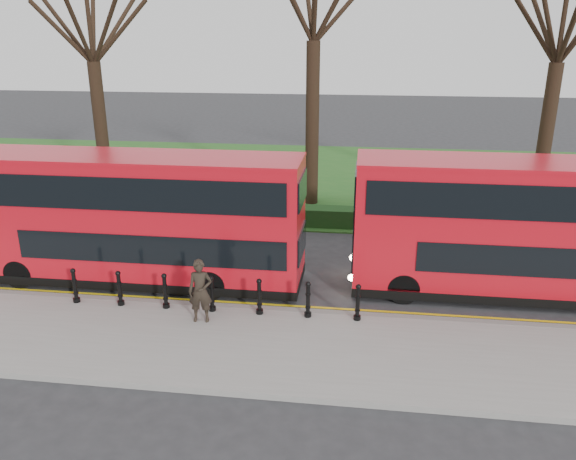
# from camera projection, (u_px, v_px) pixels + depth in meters

# --- Properties ---
(ground) EXTENTS (120.00, 120.00, 0.00)m
(ground) POSITION_uv_depth(u_px,v_px,m) (216.00, 294.00, 17.17)
(ground) COLOR #28282B
(ground) RESTS_ON ground
(pavement) EXTENTS (60.00, 4.00, 0.15)m
(pavement) POSITION_uv_depth(u_px,v_px,m) (186.00, 342.00, 14.33)
(pavement) COLOR gray
(pavement) RESTS_ON ground
(kerb) EXTENTS (60.00, 0.25, 0.16)m
(kerb) POSITION_uv_depth(u_px,v_px,m) (207.00, 307.00, 16.21)
(kerb) COLOR slate
(kerb) RESTS_ON ground
(grass_verge) EXTENTS (60.00, 18.00, 0.06)m
(grass_verge) POSITION_uv_depth(u_px,v_px,m) (284.00, 176.00, 31.19)
(grass_verge) COLOR #1F531B
(grass_verge) RESTS_ON ground
(hedge) EXTENTS (60.00, 0.90, 0.80)m
(hedge) POSITION_uv_depth(u_px,v_px,m) (256.00, 214.00, 23.39)
(hedge) COLOR black
(hedge) RESTS_ON ground
(yellow_line_outer) EXTENTS (60.00, 0.10, 0.01)m
(yellow_line_outer) POSITION_uv_depth(u_px,v_px,m) (210.00, 304.00, 16.51)
(yellow_line_outer) COLOR yellow
(yellow_line_outer) RESTS_ON ground
(yellow_line_inner) EXTENTS (60.00, 0.10, 0.01)m
(yellow_line_inner) POSITION_uv_depth(u_px,v_px,m) (212.00, 301.00, 16.70)
(yellow_line_inner) COLOR yellow
(yellow_line_inner) RESTS_ON ground
(tree_left) EXTENTS (7.38, 7.38, 11.53)m
(tree_left) POSITION_uv_depth(u_px,v_px,m) (88.00, 13.00, 24.74)
(tree_left) COLOR black
(tree_left) RESTS_ON ground
(tree_right) EXTENTS (7.47, 7.47, 11.67)m
(tree_right) POSITION_uv_depth(u_px,v_px,m) (565.00, 8.00, 22.22)
(tree_right) COLOR black
(tree_right) RESTS_ON ground
(bollard_row) EXTENTS (8.26, 0.15, 1.00)m
(bollard_row) POSITION_uv_depth(u_px,v_px,m) (212.00, 294.00, 15.65)
(bollard_row) COLOR black
(bollard_row) RESTS_ON pavement
(bus_lead) EXTENTS (10.26, 2.36, 4.08)m
(bus_lead) POSITION_uv_depth(u_px,v_px,m) (138.00, 220.00, 17.45)
(bus_lead) COLOR red
(bus_lead) RESTS_ON ground
(bus_rear) EXTENTS (10.36, 2.38, 4.12)m
(bus_rear) POSITION_uv_depth(u_px,v_px,m) (531.00, 230.00, 16.43)
(bus_rear) COLOR red
(bus_rear) RESTS_ON ground
(pedestrian) EXTENTS (0.69, 0.50, 1.76)m
(pedestrian) POSITION_uv_depth(u_px,v_px,m) (200.00, 291.00, 14.97)
(pedestrian) COLOR black
(pedestrian) RESTS_ON pavement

